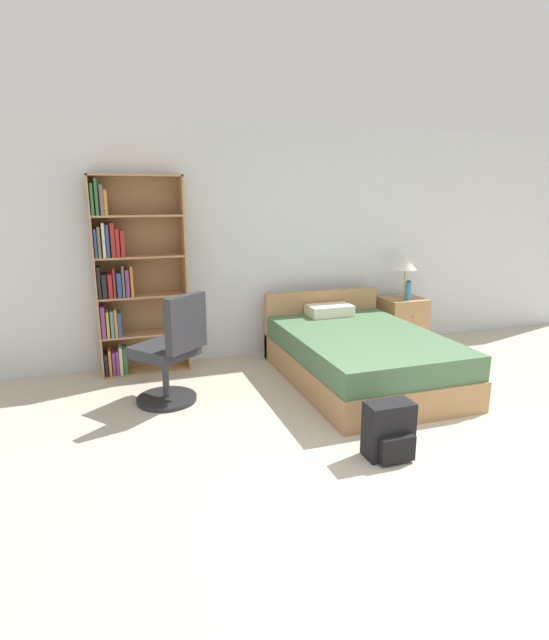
% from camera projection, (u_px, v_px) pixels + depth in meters
% --- Properties ---
extents(ground_plane, '(14.00, 14.00, 0.00)m').
position_uv_depth(ground_plane, '(451.00, 498.00, 3.13)').
color(ground_plane, '#BCB29E').
extents(wall_back, '(9.00, 0.06, 2.60)m').
position_uv_depth(wall_back, '(281.00, 243.00, 5.78)').
color(wall_back, silver).
rests_on(wall_back, ground_plane).
extents(bookshelf, '(0.91, 0.28, 2.04)m').
position_uv_depth(bookshelf, '(129.00, 279.00, 5.12)').
color(bookshelf, '#AD7F51').
rests_on(bookshelf, ground_plane).
extents(bed, '(1.40, 2.07, 0.76)m').
position_uv_depth(bed, '(358.00, 355.00, 5.08)').
color(bed, '#AD7F51').
rests_on(bed, ground_plane).
extents(office_chair, '(0.71, 0.72, 1.03)m').
position_uv_depth(office_chair, '(172.00, 354.00, 4.44)').
color(office_chair, '#232326').
rests_on(office_chair, ground_plane).
extents(nightstand, '(0.50, 0.46, 0.62)m').
position_uv_depth(nightstand, '(402.00, 323.00, 6.18)').
color(nightstand, '#AD7F51').
rests_on(nightstand, ground_plane).
extents(table_lamp, '(0.27, 0.27, 0.54)m').
position_uv_depth(table_lamp, '(406.00, 263.00, 6.04)').
color(table_lamp, tan).
rests_on(table_lamp, nightstand).
extents(water_bottle, '(0.07, 0.07, 0.24)m').
position_uv_depth(water_bottle, '(408.00, 291.00, 5.97)').
color(water_bottle, teal).
rests_on(water_bottle, nightstand).
extents(backpack_black, '(0.34, 0.25, 0.41)m').
position_uv_depth(backpack_black, '(389.00, 431.00, 3.59)').
color(backpack_black, black).
rests_on(backpack_black, ground_plane).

